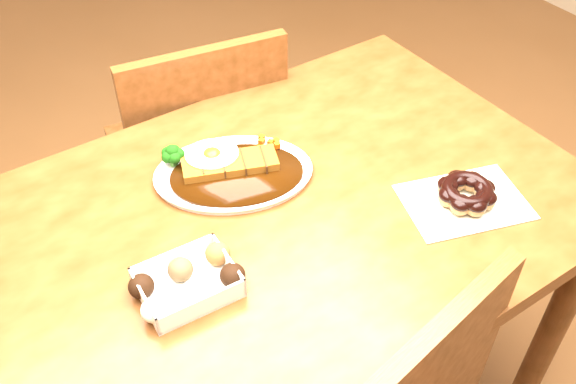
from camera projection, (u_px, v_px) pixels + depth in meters
table at (278, 247)px, 1.27m from camera, size 1.20×0.80×0.75m
chair_far at (200, 155)px, 1.75m from camera, size 0.48×0.48×0.87m
katsu_curry_plate at (230, 169)px, 1.27m from camera, size 0.37×0.33×0.06m
donut_box at (187, 282)px, 1.05m from camera, size 0.18×0.13×0.04m
pon_de_ring at (466, 194)px, 1.21m from camera, size 0.27×0.22×0.04m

